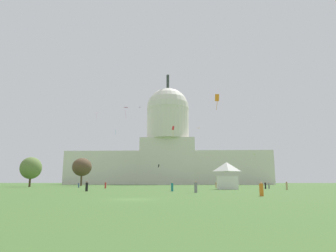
{
  "coord_description": "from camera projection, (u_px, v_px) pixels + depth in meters",
  "views": [
    {
      "loc": [
        4.88,
        -29.86,
        1.69
      ],
      "look_at": [
        -1.2,
        99.53,
        25.83
      ],
      "focal_mm": 32.06,
      "sensor_mm": 36.0,
      "label": 1
    }
  ],
  "objects": [
    {
      "name": "person_grey_mid_left",
      "position": [
        196.0,
        187.0,
        47.19
      ],
      "size": [
        0.62,
        0.62,
        1.77
      ],
      "rotation": [
        0.0,
        0.0,
        5.08
      ],
      "color": "gray",
      "rests_on": "ground_plane"
    },
    {
      "name": "kite_pink_high",
      "position": [
        96.0,
        114.0,
        156.94
      ],
      "size": [
        1.43,
        0.8,
        3.03
      ],
      "rotation": [
        0.0,
        0.0,
        6.08
      ],
      "color": "pink"
    },
    {
      "name": "person_black_lawn_far_right",
      "position": [
        265.0,
        186.0,
        71.42
      ],
      "size": [
        0.5,
        0.5,
        1.68
      ],
      "rotation": [
        0.0,
        0.0,
        3.82
      ],
      "color": "black",
      "rests_on": "ground_plane"
    },
    {
      "name": "kite_gold_mid",
      "position": [
        200.0,
        129.0,
        150.8
      ],
      "size": [
        1.57,
        1.78,
        0.25
      ],
      "rotation": [
        0.0,
        0.0,
        2.16
      ],
      "color": "gold"
    },
    {
      "name": "person_orange_edge_east",
      "position": [
        261.0,
        190.0,
        35.88
      ],
      "size": [
        0.67,
        0.67,
        1.7
      ],
      "rotation": [
        0.0,
        0.0,
        2.23
      ],
      "color": "orange",
      "rests_on": "ground_plane"
    },
    {
      "name": "person_tan_front_left",
      "position": [
        287.0,
        186.0,
        63.86
      ],
      "size": [
        0.53,
        0.53,
        1.73
      ],
      "rotation": [
        0.0,
        0.0,
        5.15
      ],
      "color": "tan",
      "rests_on": "ground_plane"
    },
    {
      "name": "tree_west_near",
      "position": [
        82.0,
        167.0,
        128.58
      ],
      "size": [
        8.61,
        9.33,
        11.78
      ],
      "color": "brown",
      "rests_on": "ground_plane"
    },
    {
      "name": "kite_red_mid",
      "position": [
        173.0,
        129.0,
        98.52
      ],
      "size": [
        0.89,
        0.64,
        3.65
      ],
      "rotation": [
        0.0,
        0.0,
        3.1
      ],
      "color": "red"
    },
    {
      "name": "ground_plane",
      "position": [
        132.0,
        199.0,
        29.24
      ],
      "size": [
        800.0,
        800.0,
        0.0
      ],
      "primitive_type": "plane",
      "color": "#42662D"
    },
    {
      "name": "tree_west_far",
      "position": [
        31.0,
        168.0,
        102.14
      ],
      "size": [
        9.55,
        9.62,
        10.01
      ],
      "color": "#4C3823",
      "rests_on": "ground_plane"
    },
    {
      "name": "person_red_mid_center",
      "position": [
        105.0,
        185.0,
        77.45
      ],
      "size": [
        0.61,
        0.61,
        1.71
      ],
      "rotation": [
        0.0,
        0.0,
        2.44
      ],
      "color": "red",
      "rests_on": "ground_plane"
    },
    {
      "name": "person_grey_back_right",
      "position": [
        269.0,
        186.0,
        73.83
      ],
      "size": [
        0.5,
        0.5,
        1.63
      ],
      "rotation": [
        0.0,
        0.0,
        4.07
      ],
      "color": "gray",
      "rests_on": "ground_plane"
    },
    {
      "name": "person_black_aisle_center",
      "position": [
        87.0,
        187.0,
        53.72
      ],
      "size": [
        0.48,
        0.48,
        1.78
      ],
      "rotation": [
        0.0,
        0.0,
        3.19
      ],
      "color": "black",
      "rests_on": "ground_plane"
    },
    {
      "name": "kite_orange_low",
      "position": [
        217.0,
        99.0,
        57.56
      ],
      "size": [
        0.84,
        0.28,
        3.15
      ],
      "rotation": [
        0.0,
        0.0,
        5.39
      ],
      "color": "orange"
    },
    {
      "name": "person_denim_near_tent",
      "position": [
        79.0,
        185.0,
        87.89
      ],
      "size": [
        0.5,
        0.5,
        1.57
      ],
      "rotation": [
        0.0,
        0.0,
        5.98
      ],
      "color": "#3D5684",
      "rests_on": "ground_plane"
    },
    {
      "name": "kite_violet_mid",
      "position": [
        139.0,
        108.0,
        122.95
      ],
      "size": [
        1.2,
        1.13,
        0.15
      ],
      "rotation": [
        0.0,
        0.0,
        5.6
      ],
      "color": "purple"
    },
    {
      "name": "person_teal_deep_crowd",
      "position": [
        172.0,
        187.0,
        53.91
      ],
      "size": [
        0.54,
        0.54,
        1.69
      ],
      "rotation": [
        0.0,
        0.0,
        3.48
      ],
      "color": "#1E757A",
      "rests_on": "ground_plane"
    },
    {
      "name": "event_tent",
      "position": [
        227.0,
        176.0,
        68.61
      ],
      "size": [
        4.82,
        4.44,
        6.15
      ],
      "rotation": [
        0.0,
        0.0,
        -0.03
      ],
      "color": "white",
      "rests_on": "ground_plane"
    },
    {
      "name": "kite_magenta_mid",
      "position": [
        126.0,
        109.0,
        118.34
      ],
      "size": [
        1.86,
        1.37,
        4.16
      ],
      "rotation": [
        0.0,
        0.0,
        0.43
      ],
      "color": "#D1339E"
    },
    {
      "name": "person_tan_mid_right",
      "position": [
        216.0,
        185.0,
        86.92
      ],
      "size": [
        0.57,
        0.57,
        1.62
      ],
      "rotation": [
        0.0,
        0.0,
        0.89
      ],
      "color": "tan",
      "rests_on": "ground_plane"
    },
    {
      "name": "kite_black_low",
      "position": [
        159.0,
        166.0,
        126.27
      ],
      "size": [
        0.61,
        0.54,
        2.71
      ],
      "rotation": [
        0.0,
        0.0,
        3.2
      ],
      "color": "black"
    },
    {
      "name": "kite_lime_low",
      "position": [
        256.0,
        155.0,
        104.17
      ],
      "size": [
        1.18,
        1.46,
        0.25
      ],
      "rotation": [
        0.0,
        0.0,
        1.23
      ],
      "color": "#8CD133"
    },
    {
      "name": "kite_cyan_mid",
      "position": [
        116.0,
        131.0,
        165.74
      ],
      "size": [
        0.56,
        0.88,
        3.07
      ],
      "rotation": [
        0.0,
        0.0,
        4.24
      ],
      "color": "#33BCDB"
    },
    {
      "name": "capitol_building",
      "position": [
        168.0,
        149.0,
        187.39
      ],
      "size": [
        124.59,
        26.86,
        70.51
      ],
      "color": "silver",
      "rests_on": "ground_plane"
    }
  ]
}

